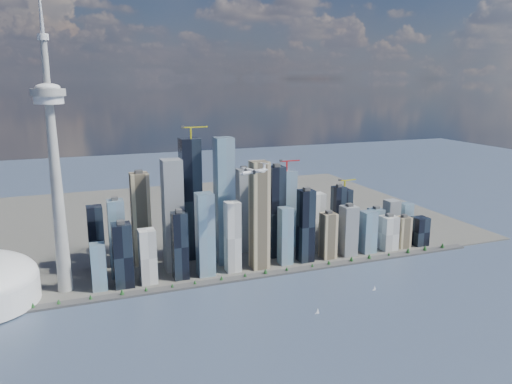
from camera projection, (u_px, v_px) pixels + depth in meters
name	position (u px, v px, depth m)	size (l,w,h in m)	color
ground	(287.00, 344.00, 726.68)	(4000.00, 4000.00, 0.00)	#36455E
seawall	(233.00, 279.00, 954.10)	(1100.00, 22.00, 4.00)	#383838
land	(182.00, 219.00, 1364.37)	(1400.00, 900.00, 3.00)	#4C4C47
shoreline_trees	(233.00, 276.00, 952.60)	(960.53, 7.20, 8.80)	#3F2D1E
skyscraper_cluster	(247.00, 221.00, 1034.85)	(736.00, 142.00, 281.85)	black
needle_tower	(54.00, 163.00, 852.99)	(56.00, 56.00, 550.50)	gray
airplane	(254.00, 171.00, 898.40)	(64.73, 57.96, 16.33)	silver
sailboat_west	(374.00, 289.00, 909.61)	(6.79, 2.14, 9.41)	white
sailboat_east	(317.00, 312.00, 818.60)	(7.73, 2.85, 10.68)	white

